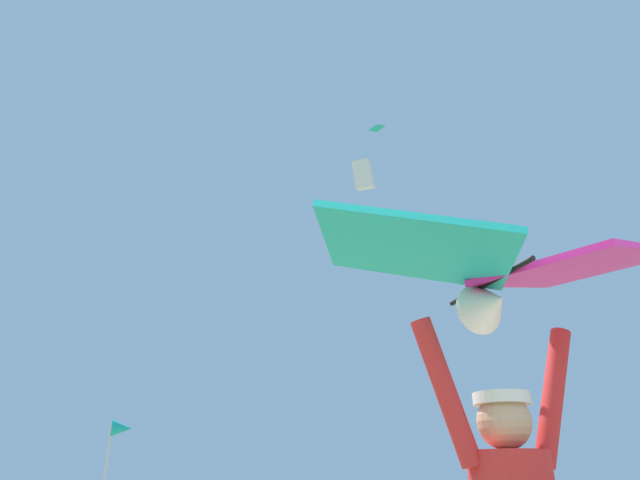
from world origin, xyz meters
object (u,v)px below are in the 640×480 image
(distant_kite_teal_mid_left, at_px, (376,128))
(held_stunt_kite, at_px, (496,270))
(marker_flag, at_px, (118,440))
(distant_kite_teal_low_right, at_px, (486,275))
(distant_kite_white_mid_right, at_px, (364,175))

(distant_kite_teal_mid_left, bearing_deg, held_stunt_kite, -117.41)
(marker_flag, bearing_deg, distant_kite_teal_low_right, 25.65)
(held_stunt_kite, distance_m, distant_kite_teal_low_right, 17.10)
(marker_flag, bearing_deg, held_stunt_kite, -82.18)
(held_stunt_kite, xyz_separation_m, distant_kite_white_mid_right, (9.78, 20.12, 12.90))
(marker_flag, bearing_deg, distant_kite_white_mid_right, 50.17)
(held_stunt_kite, height_order, distant_kite_teal_mid_left, distant_kite_teal_mid_left)
(held_stunt_kite, height_order, marker_flag, held_stunt_kite)
(held_stunt_kite, bearing_deg, marker_flag, 97.82)
(held_stunt_kite, xyz_separation_m, distant_kite_teal_low_right, (10.22, 12.59, 5.41))
(distant_kite_white_mid_right, bearing_deg, distant_kite_teal_low_right, -86.65)
(distant_kite_white_mid_right, bearing_deg, marker_flag, -129.83)
(held_stunt_kite, bearing_deg, distant_kite_teal_mid_left, 62.59)
(held_stunt_kite, relative_size, distant_kite_white_mid_right, 1.16)
(held_stunt_kite, relative_size, distant_kite_teal_mid_left, 2.46)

